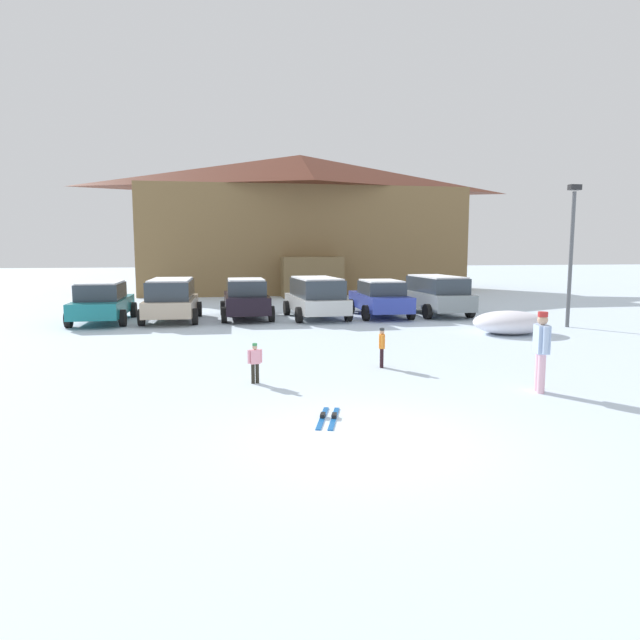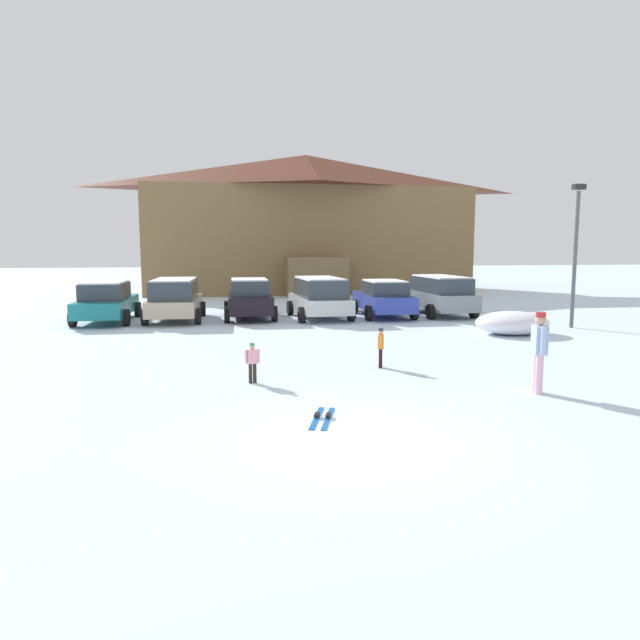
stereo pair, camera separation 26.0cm
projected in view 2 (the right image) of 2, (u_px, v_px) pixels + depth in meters
ground at (360, 440)px, 8.82m from camera, size 160.00×160.00×0.00m
ski_lodge at (306, 223)px, 38.50m from camera, size 21.28×10.29×9.08m
parked_teal_hatchback at (106, 301)px, 22.73m from camera, size 2.17×4.67×1.62m
parked_beige_suv at (175, 298)px, 23.09m from camera, size 2.32×4.45×1.71m
parked_black_sedan at (249, 298)px, 23.83m from camera, size 2.10×4.19×1.68m
parked_silver_wagon at (319, 296)px, 23.88m from camera, size 2.43×4.47×1.72m
parked_blue_hatchback at (383, 298)px, 24.48m from camera, size 2.18×4.38×1.58m
parked_grey_wagon at (440, 294)px, 24.98m from camera, size 2.27×4.48×1.73m
skier_child_in_pink_snowsuit at (252, 361)px, 12.47m from camera, size 0.33×0.17×0.89m
skier_adult_in_blue_parka at (539, 348)px, 11.56m from camera, size 0.33×0.60×1.67m
skier_child_in_orange_jacket at (381, 345)px, 14.07m from camera, size 0.20×0.36×0.99m
pair_of_skis at (322, 417)px, 9.92m from camera, size 0.66×1.33×0.08m
lamp_post at (576, 247)px, 20.83m from camera, size 0.44×0.24×5.23m
plowed_snow_pile at (512, 323)px, 19.51m from camera, size 2.54×2.03×0.79m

